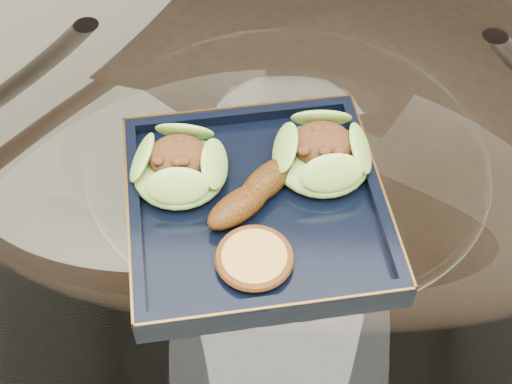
{
  "coord_description": "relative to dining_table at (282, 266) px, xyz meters",
  "views": [
    {
      "loc": [
        -0.01,
        -0.51,
        1.38
      ],
      "look_at": [
        -0.03,
        -0.04,
        0.8
      ],
      "focal_mm": 50.0,
      "sensor_mm": 36.0,
      "label": 1
    }
  ],
  "objects": [
    {
      "name": "lettuce_wrap_right",
      "position": [
        0.04,
        0.01,
        0.2
      ],
      "size": [
        0.13,
        0.13,
        0.04
      ],
      "primitive_type": "ellipsoid",
      "rotation": [
        0.0,
        0.0,
        -0.32
      ],
      "color": "olive",
      "rests_on": "navy_plate"
    },
    {
      "name": "roasted_plantain",
      "position": [
        -0.02,
        -0.02,
        0.2
      ],
      "size": [
        0.13,
        0.15,
        0.03
      ],
      "primitive_type": "ellipsoid",
      "rotation": [
        0.0,
        0.0,
        0.9
      ],
      "color": "#562E09",
      "rests_on": "navy_plate"
    },
    {
      "name": "navy_plate",
      "position": [
        -0.03,
        -0.04,
        0.17
      ],
      "size": [
        0.32,
        0.32,
        0.02
      ],
      "primitive_type": "cube",
      "rotation": [
        0.0,
        0.0,
        0.19
      ],
      "color": "black",
      "rests_on": "dining_table"
    },
    {
      "name": "dining_table",
      "position": [
        0.0,
        0.0,
        0.0
      ],
      "size": [
        1.13,
        1.13,
        0.77
      ],
      "color": "white",
      "rests_on": "ground"
    },
    {
      "name": "dining_chair",
      "position": [
        0.1,
        0.51,
        -0.05
      ],
      "size": [
        0.53,
        0.53,
        0.97
      ],
      "rotation": [
        0.0,
        0.0,
        -0.32
      ],
      "color": "black",
      "rests_on": "ground"
    },
    {
      "name": "lettuce_wrap_left",
      "position": [
        -0.12,
        -0.01,
        0.2
      ],
      "size": [
        0.14,
        0.14,
        0.04
      ],
      "primitive_type": "ellipsoid",
      "rotation": [
        0.0,
        0.0,
        -0.43
      ],
      "color": "#4D8D29",
      "rests_on": "navy_plate"
    },
    {
      "name": "crumb_patty",
      "position": [
        -0.03,
        -0.12,
        0.19
      ],
      "size": [
        0.09,
        0.09,
        0.01
      ],
      "primitive_type": "cylinder",
      "rotation": [
        0.0,
        0.0,
        -0.37
      ],
      "color": "#C89142",
      "rests_on": "navy_plate"
    }
  ]
}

